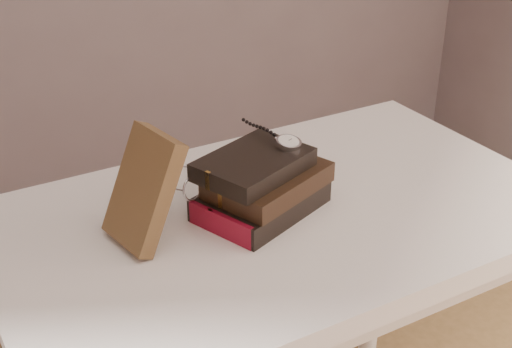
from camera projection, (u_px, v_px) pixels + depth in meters
table at (280, 252)px, 1.28m from camera, size 1.00×0.60×0.75m
book_stack at (262, 185)px, 1.21m from camera, size 0.26×0.21×0.11m
journal at (144, 189)px, 1.11m from camera, size 0.12×0.13×0.18m
pocket_watch at (285, 141)px, 1.21m from camera, size 0.06×0.15×0.02m
eyeglasses at (199, 183)px, 1.19m from camera, size 0.12×0.13×0.04m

